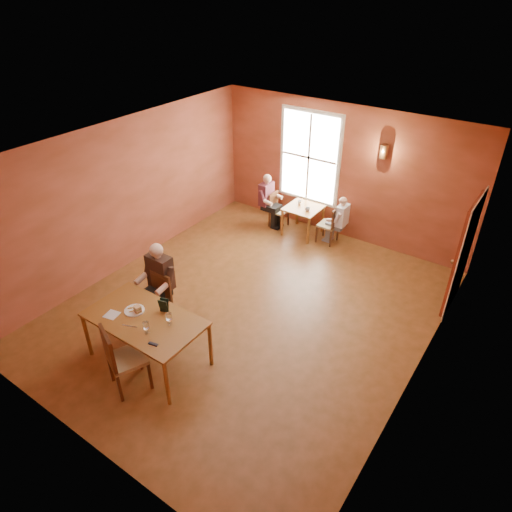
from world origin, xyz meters
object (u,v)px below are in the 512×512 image
Objects in this scene: chair_empty at (127,357)px; chair_diner_maroon at (279,210)px; diner_main at (152,293)px; diner_white at (330,220)px; diner_maroon at (278,202)px; second_table at (303,220)px; chair_diner_main at (155,303)px; main_table at (148,339)px; chair_diner_white at (328,224)px.

chair_diner_maroon is at bearing 122.65° from chair_empty.
diner_main reaches higher than chair_empty.
diner_maroon reaches higher than diner_white.
chair_empty is 5.49m from second_table.
chair_diner_main is at bearing 2.87° from chair_diner_maroon.
main_table is at bearing 8.57° from diner_maroon.
diner_main is at bearing -95.73° from second_table.
diner_maroon is at bearing 122.96° from chair_empty.
diner_maroon is at bearing -86.73° from chair_diner_main.
chair_diner_maroon is (-0.87, 5.48, -0.15)m from chair_empty.
chair_diner_main is 4.31m from diner_maroon.
chair_empty reaches higher than chair_diner_main.
diner_white is at bearing -104.53° from chair_diner_main.
main_table is at bearing 129.86° from chair_empty.
main_table is at bearing 128.88° from diner_main.
diner_white reaches higher than chair_diner_white.
diner_main is at bearing 2.85° from chair_diner_maroon.
diner_white is 1.34m from chair_diner_maroon.
diner_main is 1.33m from chair_empty.
main_table is 4.95m from second_table.
chair_diner_main is at bearing 127.57° from main_table.
main_table is at bearing 127.57° from chair_diner_main.
chair_diner_maroon is 0.21m from diner_maroon.
chair_diner_main reaches higher than main_table.
chair_empty is 1.46× the size of second_table.
diner_white is (1.11, 4.30, 0.06)m from chair_diner_main.
diner_white is at bearing 82.93° from main_table.
chair_diner_white is at bearing -104.15° from chair_diner_main.
main_table is 2.03× the size of chair_diner_white.
chair_empty reaches higher than chair_diner_white.
chair_empty is 5.56m from diner_maroon.
diner_maroon reaches higher than chair_diner_white.
second_table is (0.43, 4.30, -0.16)m from chair_diner_main.
main_table reaches higher than second_table.
diner_main is 1.61× the size of chair_diner_white.
chair_empty is 0.91× the size of diner_maroon.
diner_main reaches higher than chair_diner_main.
diner_white is (0.61, 4.95, 0.13)m from main_table.
diner_main is (-0.50, 0.62, 0.29)m from main_table.
diner_white is at bearing 0.00° from second_table.
diner_white is 1.36m from diner_maroon.
diner_main is 1.72× the size of chair_diner_maroon.
chair_empty is at bearing -87.70° from second_table.
chair_diner_maroon is at bearing 180.00° from second_table.
chair_diner_white is 0.81× the size of diner_white.
chair_diner_white is (0.58, 4.95, 0.02)m from main_table.
diner_maroon reaches higher than second_table.
chair_diner_white reaches higher than second_table.
diner_white is (0.68, 0.00, 0.22)m from second_table.
diner_white is (0.03, 0.00, 0.11)m from chair_diner_white.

